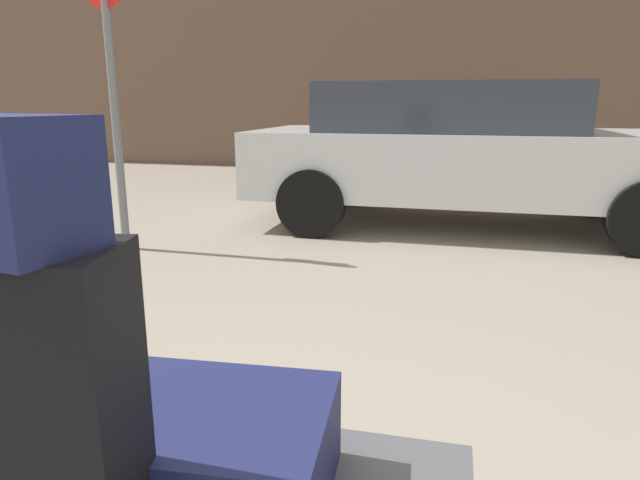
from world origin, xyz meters
name	(u,v)px	position (x,y,z in m)	size (l,w,h in m)	color
suitcase_black_stacked_top	(22,437)	(-0.18, -0.25, 0.68)	(0.39, 0.21, 0.68)	black
suitcase_navy_rear_left	(214,454)	(0.02, 0.08, 0.46)	(0.53, 0.44, 0.23)	#191E47
parked_car	(464,151)	(0.61, 4.86, 0.76)	(4.32, 1.96, 1.42)	silver
bollard_kerb_near	(588,174)	(2.25, 7.04, 0.30)	(0.27, 0.27, 0.61)	#383838
no_parking_sign	(111,67)	(-2.22, 3.22, 1.51)	(0.49, 0.15, 2.45)	slate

